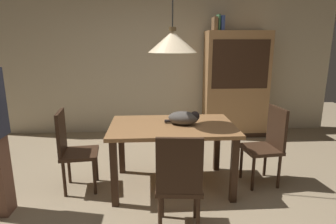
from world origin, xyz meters
The scene contains 12 objects.
ground centered at (0.00, 0.00, 0.00)m, with size 10.00×10.00×0.00m, color #998466.
back_wall centered at (0.00, 2.65, 1.45)m, with size 6.40×0.10×2.90m, color beige.
dining_table centered at (0.06, 0.44, 0.65)m, with size 1.40×0.90×0.75m.
chair_left_side centered at (-1.07, 0.43, 0.51)m, with size 0.44×0.44×0.93m.
chair_near_front centered at (0.05, -0.44, 0.51)m, with size 0.44×0.44×0.93m.
chair_right_side centered at (1.19, 0.45, 0.51)m, with size 0.44×0.44×0.93m.
cat_sleeping centered at (0.19, 0.45, 0.83)m, with size 0.40×0.30×0.16m.
pendant_lamp centered at (0.06, 0.44, 1.66)m, with size 0.52×0.52×1.30m.
hutch_bookcase centered at (1.34, 2.32, 0.89)m, with size 1.12×0.45×1.85m.
book_brown_thick centered at (0.92, 2.32, 1.96)m, with size 0.06×0.24×0.22m, color brown.
book_green_slim centered at (0.98, 2.32, 1.98)m, with size 0.03×0.20×0.26m, color #427A4C.
book_blue_wide centered at (1.04, 2.32, 1.97)m, with size 0.06×0.24×0.24m, color #384C93.
Camera 1 is at (-0.18, -2.64, 1.65)m, focal length 30.44 mm.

